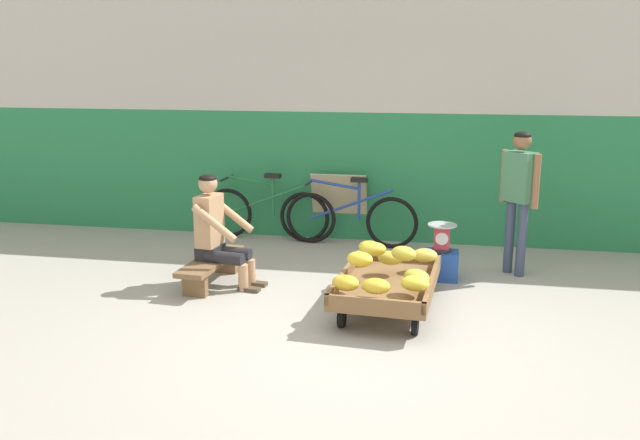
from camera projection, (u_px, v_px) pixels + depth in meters
name	position (u px, v px, depth m)	size (l,w,h in m)	color
ground_plane	(342.00, 343.00, 5.43)	(80.00, 80.00, 0.00)	#A39E93
back_wall	(384.00, 114.00, 8.28)	(16.00, 0.30, 3.18)	#287F4C
banana_cart	(388.00, 285.00, 6.09)	(0.94, 1.49, 0.36)	brown
banana_pile	(388.00, 264.00, 5.96)	(0.89, 1.39, 0.26)	gold
low_bench	(211.00, 265.00, 6.82)	(0.38, 1.12, 0.27)	brown
vendor_seated	(218.00, 231.00, 6.71)	(0.71, 0.54, 1.14)	tan
plastic_crate	(441.00, 265.00, 6.98)	(0.36, 0.28, 0.30)	#234CA8
weighing_scale	(442.00, 237.00, 6.91)	(0.30, 0.30, 0.29)	#28282D
bicycle_near_left	(266.00, 212.00, 8.49)	(1.66, 0.48, 0.86)	black
bicycle_far_left	(350.00, 218.00, 8.21)	(1.66, 0.48, 0.86)	black
sign_board	(340.00, 206.00, 8.48)	(0.70, 0.29, 0.87)	#C6B289
customer_adult	(519.00, 187.00, 6.96)	(0.37, 0.37, 1.53)	#38425B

